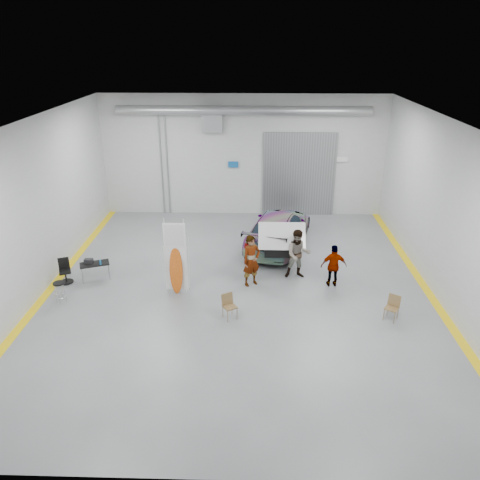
{
  "coord_description": "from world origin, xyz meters",
  "views": [
    {
      "loc": [
        0.49,
        -14.88,
        8.47
      ],
      "look_at": [
        0.04,
        1.05,
        1.5
      ],
      "focal_mm": 35.0,
      "sensor_mm": 36.0,
      "label": 1
    }
  ],
  "objects_px": {
    "person_a": "(251,261)",
    "shop_stool": "(60,292)",
    "person_b": "(298,254)",
    "person_c": "(334,266)",
    "folding_chair_near": "(230,311)",
    "work_table": "(93,263)",
    "office_chair": "(66,272)",
    "folding_chair_far": "(391,313)",
    "sedan_car": "(278,228)",
    "surfboard_display": "(176,264)"
  },
  "relations": [
    {
      "from": "work_table",
      "to": "office_chair",
      "type": "distance_m",
      "value": 1.04
    },
    {
      "from": "person_c",
      "to": "folding_chair_far",
      "type": "height_order",
      "value": "person_c"
    },
    {
      "from": "folding_chair_far",
      "to": "office_chair",
      "type": "height_order",
      "value": "office_chair"
    },
    {
      "from": "surfboard_display",
      "to": "folding_chair_far",
      "type": "xyz_separation_m",
      "value": [
        7.18,
        -1.57,
        -0.88
      ]
    },
    {
      "from": "surfboard_display",
      "to": "shop_stool",
      "type": "relative_size",
      "value": 3.66
    },
    {
      "from": "folding_chair_far",
      "to": "work_table",
      "type": "height_order",
      "value": "work_table"
    },
    {
      "from": "person_c",
      "to": "folding_chair_near",
      "type": "relative_size",
      "value": 1.93
    },
    {
      "from": "person_a",
      "to": "folding_chair_far",
      "type": "xyz_separation_m",
      "value": [
        4.54,
        -2.23,
        -0.71
      ]
    },
    {
      "from": "person_a",
      "to": "person_b",
      "type": "xyz_separation_m",
      "value": [
        1.75,
        0.63,
        -0.01
      ]
    },
    {
      "from": "person_c",
      "to": "shop_stool",
      "type": "distance_m",
      "value": 9.68
    },
    {
      "from": "work_table",
      "to": "office_chair",
      "type": "relative_size",
      "value": 1.26
    },
    {
      "from": "person_c",
      "to": "surfboard_display",
      "type": "xyz_separation_m",
      "value": [
        -5.64,
        -0.66,
        0.34
      ]
    },
    {
      "from": "person_c",
      "to": "folding_chair_near",
      "type": "bearing_deg",
      "value": 29.43
    },
    {
      "from": "person_b",
      "to": "shop_stool",
      "type": "distance_m",
      "value": 8.59
    },
    {
      "from": "office_chair",
      "to": "folding_chair_near",
      "type": "bearing_deg",
      "value": -42.75
    },
    {
      "from": "person_a",
      "to": "office_chair",
      "type": "xyz_separation_m",
      "value": [
        -6.91,
        -0.02,
        -0.56
      ]
    },
    {
      "from": "office_chair",
      "to": "folding_chair_far",
      "type": "bearing_deg",
      "value": -33.66
    },
    {
      "from": "office_chair",
      "to": "surfboard_display",
      "type": "bearing_deg",
      "value": -31.32
    },
    {
      "from": "folding_chair_near",
      "to": "folding_chair_far",
      "type": "bearing_deg",
      "value": -30.47
    },
    {
      "from": "person_c",
      "to": "surfboard_display",
      "type": "height_order",
      "value": "surfboard_display"
    },
    {
      "from": "person_c",
      "to": "folding_chair_far",
      "type": "xyz_separation_m",
      "value": [
        1.54,
        -2.23,
        -0.55
      ]
    },
    {
      "from": "person_a",
      "to": "sedan_car",
      "type": "bearing_deg",
      "value": 39.62
    },
    {
      "from": "person_a",
      "to": "shop_stool",
      "type": "distance_m",
      "value": 6.75
    },
    {
      "from": "folding_chair_near",
      "to": "office_chair",
      "type": "relative_size",
      "value": 0.9
    },
    {
      "from": "sedan_car",
      "to": "person_a",
      "type": "height_order",
      "value": "person_a"
    },
    {
      "from": "sedan_car",
      "to": "surfboard_display",
      "type": "distance_m",
      "value": 5.75
    },
    {
      "from": "person_c",
      "to": "work_table",
      "type": "relative_size",
      "value": 1.38
    },
    {
      "from": "sedan_car",
      "to": "person_c",
      "type": "bearing_deg",
      "value": 132.55
    },
    {
      "from": "person_a",
      "to": "person_b",
      "type": "distance_m",
      "value": 1.86
    },
    {
      "from": "sedan_car",
      "to": "office_chair",
      "type": "distance_m",
      "value": 8.85
    },
    {
      "from": "sedan_car",
      "to": "surfboard_display",
      "type": "xyz_separation_m",
      "value": [
        -3.79,
        -4.3,
        0.38
      ]
    },
    {
      "from": "shop_stool",
      "to": "work_table",
      "type": "relative_size",
      "value": 0.66
    },
    {
      "from": "person_a",
      "to": "shop_stool",
      "type": "bearing_deg",
      "value": 159.76
    },
    {
      "from": "surfboard_display",
      "to": "shop_stool",
      "type": "height_order",
      "value": "surfboard_display"
    },
    {
      "from": "person_b",
      "to": "folding_chair_near",
      "type": "height_order",
      "value": "person_b"
    },
    {
      "from": "person_b",
      "to": "person_c",
      "type": "xyz_separation_m",
      "value": [
        1.25,
        -0.63,
        -0.15
      ]
    },
    {
      "from": "person_a",
      "to": "person_b",
      "type": "bearing_deg",
      "value": -13.01
    },
    {
      "from": "person_a",
      "to": "office_chair",
      "type": "distance_m",
      "value": 6.93
    },
    {
      "from": "person_b",
      "to": "work_table",
      "type": "bearing_deg",
      "value": 179.38
    },
    {
      "from": "person_c",
      "to": "folding_chair_near",
      "type": "height_order",
      "value": "person_c"
    },
    {
      "from": "shop_stool",
      "to": "office_chair",
      "type": "relative_size",
      "value": 0.83
    },
    {
      "from": "person_a",
      "to": "folding_chair_near",
      "type": "relative_size",
      "value": 2.32
    },
    {
      "from": "folding_chair_near",
      "to": "shop_stool",
      "type": "distance_m",
      "value": 5.94
    },
    {
      "from": "folding_chair_near",
      "to": "office_chair",
      "type": "xyz_separation_m",
      "value": [
        -6.23,
        2.27,
        0.15
      ]
    },
    {
      "from": "person_b",
      "to": "folding_chair_far",
      "type": "height_order",
      "value": "person_b"
    },
    {
      "from": "folding_chair_near",
      "to": "shop_stool",
      "type": "bearing_deg",
      "value": 140.98
    },
    {
      "from": "work_table",
      "to": "sedan_car",
      "type": "bearing_deg",
      "value": 25.74
    },
    {
      "from": "person_b",
      "to": "office_chair",
      "type": "height_order",
      "value": "person_b"
    },
    {
      "from": "person_b",
      "to": "surfboard_display",
      "type": "relative_size",
      "value": 0.68
    },
    {
      "from": "surfboard_display",
      "to": "work_table",
      "type": "bearing_deg",
      "value": 166.66
    }
  ]
}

